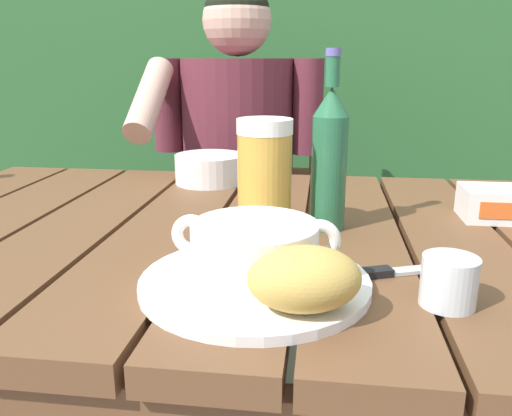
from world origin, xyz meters
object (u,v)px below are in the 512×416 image
person_eating (235,164)px  table_knife (389,272)px  diner_bowl (210,169)px  beer_bottle (329,157)px  soup_bowl (255,249)px  serving_plate (255,282)px  water_glass_small (449,281)px  chair_near_diner (247,225)px  beer_glass (265,177)px  bread_roll (304,279)px  butter_tub (498,204)px

person_eating → table_knife: size_ratio=7.58×
table_knife → diner_bowl: 0.58m
person_eating → diner_bowl: (0.00, -0.34, 0.06)m
person_eating → beer_bottle: person_eating is taller
soup_bowl → table_knife: size_ratio=1.25×
person_eating → serving_plate: (0.17, -0.87, 0.03)m
water_glass_small → table_knife: size_ratio=0.39×
serving_plate → table_knife: size_ratio=1.73×
soup_bowl → chair_near_diner: bearing=99.1°
chair_near_diner → beer_glass: 0.96m
beer_bottle → soup_bowl: bearing=-109.7°
beer_glass → person_eating: bearing=103.6°
person_eating → bread_roll: person_eating is taller
bread_roll → soup_bowl: bearing=130.6°
bread_roll → diner_bowl: 0.65m
person_eating → table_knife: bearing=-67.5°
chair_near_diner → butter_tub: size_ratio=7.98×
soup_bowl → diner_bowl: bearing=107.9°
serving_plate → butter_tub: size_ratio=2.32×
chair_near_diner → bread_roll: bearing=-78.5°
serving_plate → person_eating: bearing=101.3°
beer_bottle → table_knife: beer_bottle is taller
chair_near_diner → butter_tub: bearing=-53.8°
diner_bowl → beer_bottle: bearing=-48.4°
table_knife → diner_bowl: bearing=125.4°
table_knife → person_eating: bearing=112.5°
bread_roll → water_glass_small: (0.16, 0.05, -0.02)m
person_eating → soup_bowl: size_ratio=6.05×
beer_glass → butter_tub: beer_glass is taller
beer_glass → butter_tub: bearing=17.4°
serving_plate → butter_tub: butter_tub is taller
chair_near_diner → beer_bottle: 0.96m
person_eating → diner_bowl: size_ratio=8.01×
butter_tub → table_knife: size_ratio=0.74×
bread_roll → water_glass_small: bearing=18.6°
table_knife → beer_bottle: bearing=113.3°
water_glass_small → person_eating: bearing=113.8°
bread_roll → beer_glass: 0.29m
soup_bowl → beer_bottle: size_ratio=0.72×
beer_glass → table_knife: 0.25m
beer_glass → water_glass_small: 0.33m
water_glass_small → butter_tub: water_glass_small is taller
table_knife → diner_bowl: diner_bowl is taller
beer_bottle → diner_bowl: beer_bottle is taller
person_eating → water_glass_small: bearing=-66.2°
person_eating → soup_bowl: (0.17, -0.87, 0.08)m
bread_roll → water_glass_small: 0.17m
beer_bottle → table_knife: size_ratio=1.74×
serving_plate → water_glass_small: bearing=-4.9°
butter_tub → beer_glass: bearing=-162.6°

